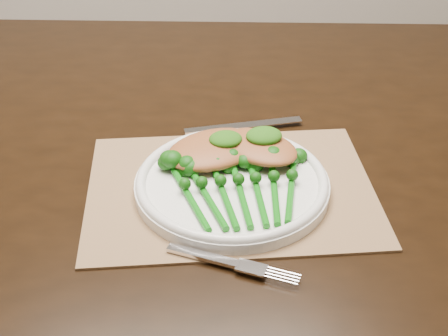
{
  "coord_description": "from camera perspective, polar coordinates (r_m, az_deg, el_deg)",
  "views": [
    {
      "loc": [
        -0.03,
        -0.93,
        1.27
      ],
      "look_at": [
        0.08,
        -0.22,
        0.78
      ],
      "focal_mm": 50.0,
      "sensor_mm": 36.0,
      "label": 1
    }
  ],
  "objects": [
    {
      "name": "chicken_fillet_left",
      "position": [
        0.9,
        -0.91,
        1.74
      ],
      "size": [
        0.17,
        0.14,
        0.03
      ],
      "primitive_type": "ellipsoid",
      "rotation": [
        0.0,
        0.0,
        0.37
      ],
      "color": "#99562C",
      "rests_on": "dinner_plate"
    },
    {
      "name": "pesto_dollop_right",
      "position": [
        0.89,
        3.68,
        2.96
      ],
      "size": [
        0.05,
        0.04,
        0.02
      ],
      "primitive_type": "ellipsoid",
      "color": "#154209",
      "rests_on": "chicken_fillet_right"
    },
    {
      "name": "fork",
      "position": [
        0.74,
        1.53,
        -8.89
      ],
      "size": [
        0.15,
        0.09,
        0.01
      ],
      "rotation": [
        0.0,
        0.0,
        -0.5
      ],
      "color": "silver",
      "rests_on": "placemat"
    },
    {
      "name": "chicken_fillet_right",
      "position": [
        0.9,
        3.21,
        1.95
      ],
      "size": [
        0.14,
        0.14,
        0.02
      ],
      "primitive_type": "ellipsoid",
      "rotation": [
        0.0,
        0.0,
        -0.81
      ],
      "color": "#99562C",
      "rests_on": "dinner_plate"
    },
    {
      "name": "placemat",
      "position": [
        0.87,
        0.62,
        -1.93
      ],
      "size": [
        0.41,
        0.31,
        0.0
      ],
      "primitive_type": "cube",
      "rotation": [
        0.0,
        0.0,
        -0.06
      ],
      "color": "olive",
      "rests_on": "dining_table"
    },
    {
      "name": "dining_table",
      "position": [
        1.26,
        -3.45,
        -10.72
      ],
      "size": [
        1.73,
        1.16,
        0.75
      ],
      "rotation": [
        0.0,
        0.0,
        -0.17
      ],
      "color": "black",
      "rests_on": "ground"
    },
    {
      "name": "broccolini_bundle",
      "position": [
        0.82,
        1.57,
        -2.39
      ],
      "size": [
        0.16,
        0.18,
        0.04
      ],
      "rotation": [
        0.0,
        0.0,
        0.0
      ],
      "color": "#0C610D",
      "rests_on": "dinner_plate"
    },
    {
      "name": "knife",
      "position": [
        1.0,
        0.75,
        3.77
      ],
      "size": [
        0.19,
        0.03,
        0.01
      ],
      "rotation": [
        0.0,
        0.0,
        0.07
      ],
      "color": "silver",
      "rests_on": "placemat"
    },
    {
      "name": "pesto_dollop_left",
      "position": [
        0.89,
        0.14,
        2.66
      ],
      "size": [
        0.05,
        0.04,
        0.02
      ],
      "primitive_type": "ellipsoid",
      "color": "#154209",
      "rests_on": "chicken_fillet_left"
    },
    {
      "name": "dinner_plate",
      "position": [
        0.86,
        0.73,
        -1.35
      ],
      "size": [
        0.27,
        0.27,
        0.02
      ],
      "color": "silver",
      "rests_on": "placemat"
    }
  ]
}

